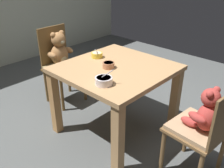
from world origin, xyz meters
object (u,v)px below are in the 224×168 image
dining_table (116,79)px  porridge_bowl_white_near_left (104,81)px  porridge_bowl_terracotta_center (109,65)px  teddy_chair_near_front (204,122)px  teddy_chair_far_center (61,57)px  porridge_bowl_yellow_far_center (97,55)px

dining_table → porridge_bowl_white_near_left: bearing=-152.6°
porridge_bowl_white_near_left → porridge_bowl_terracotta_center: size_ratio=1.29×
dining_table → porridge_bowl_terracotta_center: size_ratio=8.86×
dining_table → teddy_chair_near_front: (-0.00, -0.89, -0.06)m
porridge_bowl_white_near_left → teddy_chair_far_center: bearing=72.1°
teddy_chair_near_front → porridge_bowl_yellow_far_center: bearing=2.4°
porridge_bowl_terracotta_center → porridge_bowl_yellow_far_center: bearing=67.5°
teddy_chair_near_front → porridge_bowl_white_near_left: 0.82m
dining_table → porridge_bowl_white_near_left: size_ratio=6.86×
porridge_bowl_white_near_left → porridge_bowl_yellow_far_center: 0.61m
teddy_chair_far_center → porridge_bowl_yellow_far_center: 0.62m
teddy_chair_near_front → teddy_chair_far_center: size_ratio=0.92×
teddy_chair_far_center → teddy_chair_near_front: bearing=-1.0°
teddy_chair_near_front → dining_table: bearing=4.5°
dining_table → teddy_chair_near_front: 0.89m
dining_table → porridge_bowl_yellow_far_center: (0.04, 0.30, 0.15)m
teddy_chair_far_center → porridge_bowl_terracotta_center: size_ratio=8.30×
dining_table → teddy_chair_far_center: bearing=89.2°
porridge_bowl_yellow_far_center → dining_table: bearing=-98.5°
teddy_chair_near_front → porridge_bowl_white_near_left: size_ratio=5.93×
porridge_bowl_white_near_left → teddy_chair_near_front: bearing=-65.4°
dining_table → porridge_bowl_white_near_left: porridge_bowl_white_near_left is taller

